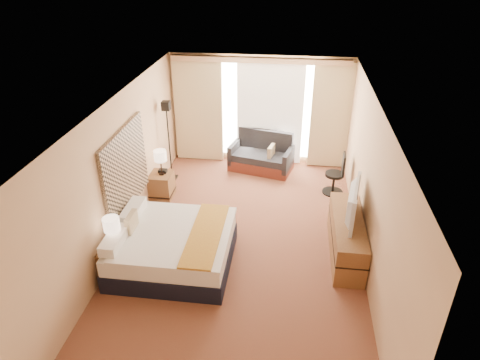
# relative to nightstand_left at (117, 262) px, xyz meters

# --- Properties ---
(floor) EXTENTS (4.20, 7.00, 0.02)m
(floor) POSITION_rel_nightstand_left_xyz_m (1.87, 1.05, -0.28)
(floor) COLOR #521719
(floor) RESTS_ON ground
(ceiling) EXTENTS (4.20, 7.00, 0.02)m
(ceiling) POSITION_rel_nightstand_left_xyz_m (1.87, 1.05, 2.33)
(ceiling) COLOR white
(ceiling) RESTS_ON wall_back
(wall_back) EXTENTS (4.20, 0.02, 2.60)m
(wall_back) POSITION_rel_nightstand_left_xyz_m (1.87, 4.55, 1.02)
(wall_back) COLOR #E5BA8B
(wall_back) RESTS_ON ground
(wall_front) EXTENTS (4.20, 0.02, 2.60)m
(wall_front) POSITION_rel_nightstand_left_xyz_m (1.87, -2.45, 1.02)
(wall_front) COLOR #E5BA8B
(wall_front) RESTS_ON ground
(wall_left) EXTENTS (0.02, 7.00, 2.60)m
(wall_left) POSITION_rel_nightstand_left_xyz_m (-0.23, 1.05, 1.02)
(wall_left) COLOR #E5BA8B
(wall_left) RESTS_ON ground
(wall_right) EXTENTS (0.02, 7.00, 2.60)m
(wall_right) POSITION_rel_nightstand_left_xyz_m (3.97, 1.05, 1.02)
(wall_right) COLOR #E5BA8B
(wall_right) RESTS_ON ground
(headboard) EXTENTS (0.06, 1.85, 1.50)m
(headboard) POSITION_rel_nightstand_left_xyz_m (-0.19, 1.25, 1.01)
(headboard) COLOR black
(headboard) RESTS_ON wall_left
(nightstand_left) EXTENTS (0.45, 0.52, 0.55)m
(nightstand_left) POSITION_rel_nightstand_left_xyz_m (0.00, 0.00, 0.00)
(nightstand_left) COLOR brown
(nightstand_left) RESTS_ON floor
(nightstand_right) EXTENTS (0.45, 0.52, 0.55)m
(nightstand_right) POSITION_rel_nightstand_left_xyz_m (0.00, 2.50, 0.00)
(nightstand_right) COLOR brown
(nightstand_right) RESTS_ON floor
(media_dresser) EXTENTS (0.50, 1.80, 0.70)m
(media_dresser) POSITION_rel_nightstand_left_xyz_m (3.70, 1.05, 0.07)
(media_dresser) COLOR brown
(media_dresser) RESTS_ON floor
(window) EXTENTS (2.30, 0.02, 2.30)m
(window) POSITION_rel_nightstand_left_xyz_m (2.12, 4.52, 1.04)
(window) COLOR white
(window) RESTS_ON wall_back
(curtains) EXTENTS (4.12, 0.19, 2.56)m
(curtains) POSITION_rel_nightstand_left_xyz_m (1.87, 4.44, 1.13)
(curtains) COLOR beige
(curtains) RESTS_ON floor
(bed) EXTENTS (1.91, 1.74, 0.93)m
(bed) POSITION_rel_nightstand_left_xyz_m (0.81, 0.40, 0.06)
(bed) COLOR black
(bed) RESTS_ON floor
(loveseat) EXTENTS (1.58, 1.09, 0.90)m
(loveseat) POSITION_rel_nightstand_left_xyz_m (1.99, 4.09, 0.02)
(loveseat) COLOR maroon
(loveseat) RESTS_ON floor
(floor_lamp) EXTENTS (0.23, 0.23, 1.84)m
(floor_lamp) POSITION_rel_nightstand_left_xyz_m (-0.03, 3.35, 1.02)
(floor_lamp) COLOR black
(floor_lamp) RESTS_ON floor
(desk_chair) EXTENTS (0.45, 0.45, 0.93)m
(desk_chair) POSITION_rel_nightstand_left_xyz_m (3.67, 3.15, 0.14)
(desk_chair) COLOR black
(desk_chair) RESTS_ON floor
(lamp_left) EXTENTS (0.26, 0.26, 0.54)m
(lamp_left) POSITION_rel_nightstand_left_xyz_m (-0.00, 0.03, 0.70)
(lamp_left) COLOR black
(lamp_left) RESTS_ON nightstand_left
(lamp_right) EXTENTS (0.26, 0.26, 0.54)m
(lamp_right) POSITION_rel_nightstand_left_xyz_m (0.03, 2.49, 0.69)
(lamp_right) COLOR black
(lamp_right) RESTS_ON nightstand_right
(tissue_box) EXTENTS (0.15, 0.15, 0.10)m
(tissue_box) POSITION_rel_nightstand_left_xyz_m (-0.02, 0.09, 0.33)
(tissue_box) COLOR #9AC5EE
(tissue_box) RESTS_ON nightstand_left
(telephone) EXTENTS (0.17, 0.14, 0.07)m
(telephone) POSITION_rel_nightstand_left_xyz_m (0.02, 2.58, 0.31)
(telephone) COLOR black
(telephone) RESTS_ON nightstand_right
(television) EXTENTS (0.34, 1.11, 0.64)m
(television) POSITION_rel_nightstand_left_xyz_m (3.65, 1.09, 0.74)
(television) COLOR black
(television) RESTS_ON media_dresser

